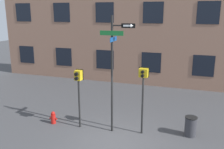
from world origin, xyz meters
TOP-DOWN VIEW (x-y plane):
  - ground_plane at (0.00, 0.00)m, footprint 60.00×60.00m
  - street_sign_pole at (-0.30, 0.80)m, footprint 1.45×0.82m
  - pedestrian_signal_left at (-1.88, 0.69)m, footprint 0.35×0.40m
  - pedestrian_signal_right at (0.92, 1.00)m, footprint 0.42×0.40m
  - fire_hydrant at (-3.23, 0.64)m, footprint 0.38×0.22m
  - trash_bin at (2.91, 1.45)m, footprint 0.51×0.51m

SIDE VIEW (x-z plane):
  - ground_plane at x=0.00m, z-range 0.00..0.00m
  - fire_hydrant at x=-3.23m, z-range -0.01..0.58m
  - trash_bin at x=2.91m, z-range 0.00..0.86m
  - pedestrian_signal_left at x=-1.88m, z-range 0.76..3.44m
  - pedestrian_signal_right at x=0.92m, z-range 0.83..3.74m
  - street_sign_pole at x=-0.30m, z-range 0.44..5.43m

